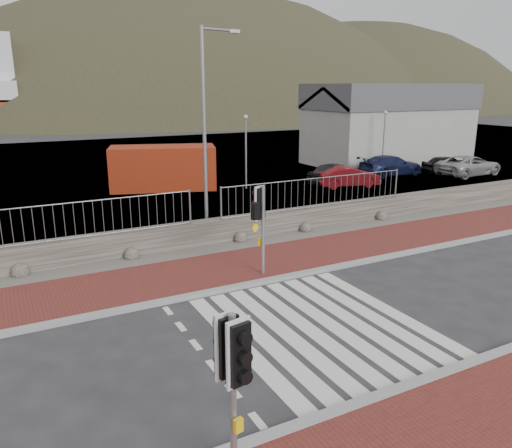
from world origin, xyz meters
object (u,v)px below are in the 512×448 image
car_a (335,173)px  car_e (447,164)px  shipping_container (163,168)px  traffic_signal_far (262,211)px  streetlight (207,124)px  car_b (348,177)px  car_d (469,165)px  traffic_signal_near (233,364)px  car_c (391,165)px

car_a → car_e: car_a is taller
shipping_container → car_e: 18.77m
traffic_signal_far → streetlight: streetlight is taller
traffic_signal_far → shipping_container: 14.60m
car_a → car_b: 1.08m
traffic_signal_far → car_a: bearing=-155.8°
shipping_container → car_a: 10.04m
car_d → car_e: bearing=20.5°
car_e → car_b: bearing=104.0°
car_d → car_b: bearing=83.3°
streetlight → car_a: (10.75, 6.53, -3.66)m
shipping_container → car_e: (18.37, -3.78, -0.61)m
car_e → traffic_signal_far: bearing=127.9°
car_a → traffic_signal_far: bearing=120.2°
car_b → traffic_signal_far: bearing=145.9°
traffic_signal_far → car_b: size_ratio=0.77×
traffic_signal_near → car_d: (24.71, 16.53, -1.29)m
traffic_signal_far → car_b: 15.00m
streetlight → car_c: 17.76m
car_c → car_e: car_c is taller
traffic_signal_near → streetlight: (4.47, 11.64, 2.38)m
traffic_signal_near → traffic_signal_far: (4.29, 7.07, 0.12)m
traffic_signal_far → streetlight: size_ratio=0.37×
shipping_container → car_a: size_ratio=1.51×
car_e → car_c: bearing=83.5°
streetlight → car_b: bearing=17.4°
shipping_container → car_d: size_ratio=1.23×
streetlight → traffic_signal_near: bearing=-120.3°
car_e → streetlight: bearing=116.9°
shipping_container → car_c: bearing=7.4°
streetlight → car_b: (10.88, 5.46, -3.71)m
car_c → car_d: car_c is taller
car_a → car_d: car_a is taller
shipping_container → car_a: (9.44, -3.39, -0.55)m
car_d → shipping_container: bearing=71.9°
car_c → streetlight: bearing=115.3°
car_d → traffic_signal_far: bearing=111.6°
streetlight → car_e: streetlight is taller
traffic_signal_far → car_d: (20.42, 9.46, -1.40)m
car_d → car_e: size_ratio=1.35×
streetlight → car_b: size_ratio=2.09×
car_a → car_b: size_ratio=1.05×
car_b → car_d: (9.37, -0.58, 0.05)m
car_a → traffic_signal_near: bearing=124.8°
traffic_signal_near → car_c: 27.73m
car_a → car_c: 5.08m
car_d → car_e: (-0.55, 1.26, -0.06)m
car_d → car_a: bearing=76.9°
traffic_signal_far → car_d: size_ratio=0.60×
shipping_container → car_b: shipping_container is taller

